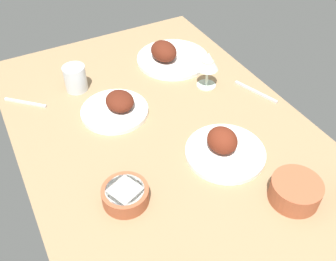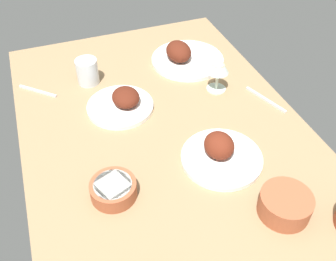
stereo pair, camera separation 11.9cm
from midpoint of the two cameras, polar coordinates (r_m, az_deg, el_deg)
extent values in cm
cube|color=#937551|center=(121.91, 2.80, -1.51)|extent=(140.00, 90.00, 4.00)
cylinder|color=white|center=(114.37, 11.06, -4.26)|extent=(24.20, 24.20, 1.60)
ellipsoid|color=#602314|center=(112.10, 10.74, -2.35)|extent=(9.87, 8.74, 7.26)
cylinder|color=white|center=(154.31, 5.20, 10.47)|extent=(28.69, 28.69, 1.60)
ellipsoid|color=#511E11|center=(151.55, 3.90, 11.74)|extent=(12.23, 9.51, 7.25)
cylinder|color=white|center=(130.26, -4.62, 3.51)|extent=(22.80, 22.80, 1.60)
ellipsoid|color=#511E11|center=(128.75, -3.78, 4.93)|extent=(10.83, 9.31, 5.53)
cylinder|color=#A35133|center=(103.07, -4.94, -9.04)|extent=(12.64, 12.64, 4.70)
cylinder|color=white|center=(101.62, -5.00, -8.40)|extent=(10.36, 10.36, 1.00)
cylinder|color=#A35133|center=(105.16, 20.44, -10.60)|extent=(13.60, 13.60, 6.32)
cylinder|color=brown|center=(103.15, 20.79, -9.71)|extent=(11.15, 11.15, 1.00)
cylinder|color=silver|center=(140.80, 9.69, 6.14)|extent=(7.00, 7.00, 0.50)
cylinder|color=silver|center=(138.62, 9.87, 7.38)|extent=(1.00, 1.00, 7.00)
cone|color=silver|center=(134.86, 10.21, 9.70)|extent=(7.60, 7.60, 6.50)
cylinder|color=beige|center=(135.65, 10.14, 9.19)|extent=(4.18, 4.18, 2.80)
cylinder|color=silver|center=(141.83, -9.71, 8.67)|extent=(7.97, 7.97, 9.47)
cube|color=silver|center=(143.48, -16.84, 5.61)|extent=(11.61, 12.33, 0.80)
cube|color=silver|center=(139.50, 16.91, 4.39)|extent=(17.17, 6.53, 0.80)
camera|label=1|loc=(0.06, -87.13, 2.67)|focal=40.42mm
camera|label=2|loc=(0.06, 92.87, -2.67)|focal=40.42mm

